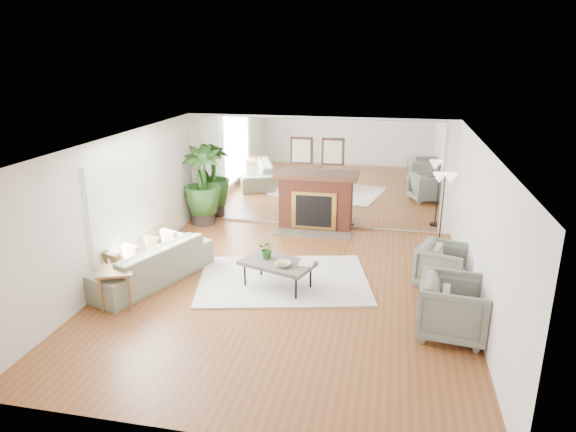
% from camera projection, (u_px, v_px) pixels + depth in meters
% --- Properties ---
extents(ground, '(7.00, 7.00, 0.00)m').
position_uv_depth(ground, '(285.00, 291.00, 8.64)').
color(ground, brown).
rests_on(ground, ground).
extents(wall_left, '(0.02, 7.00, 2.50)m').
position_uv_depth(wall_left, '(115.00, 210.00, 8.83)').
color(wall_left, white).
rests_on(wall_left, ground).
extents(wall_right, '(0.02, 7.00, 2.50)m').
position_uv_depth(wall_right, '(480.00, 233.00, 7.68)').
color(wall_right, white).
rests_on(wall_right, ground).
extents(wall_back, '(6.00, 0.02, 2.50)m').
position_uv_depth(wall_back, '(317.00, 173.00, 11.51)').
color(wall_back, white).
rests_on(wall_back, ground).
extents(mirror_panel, '(5.40, 0.04, 2.40)m').
position_uv_depth(mirror_panel, '(317.00, 173.00, 11.49)').
color(mirror_panel, silver).
rests_on(mirror_panel, wall_back).
extents(window_panel, '(0.04, 2.40, 1.50)m').
position_uv_depth(window_panel, '(128.00, 198.00, 9.17)').
color(window_panel, '#B2E09E').
rests_on(window_panel, wall_left).
extents(fireplace, '(1.85, 0.83, 2.05)m').
position_uv_depth(fireplace, '(315.00, 201.00, 11.48)').
color(fireplace, maroon).
rests_on(fireplace, ground).
extents(area_rug, '(3.33, 2.70, 0.03)m').
position_uv_depth(area_rug, '(283.00, 280.00, 9.03)').
color(area_rug, silver).
rests_on(area_rug, ground).
extents(coffee_table, '(1.36, 1.05, 0.48)m').
position_uv_depth(coffee_table, '(277.00, 264.00, 8.62)').
color(coffee_table, '#61594C').
rests_on(coffee_table, ground).
extents(sofa, '(1.69, 2.55, 0.69)m').
position_uv_depth(sofa, '(149.00, 262.00, 8.92)').
color(sofa, gray).
rests_on(sofa, ground).
extents(armchair_back, '(1.04, 1.02, 0.74)m').
position_uv_depth(armchair_back, '(443.00, 266.00, 8.73)').
color(armchair_back, gray).
rests_on(armchair_back, ground).
extents(armchair_front, '(1.04, 1.02, 0.85)m').
position_uv_depth(armchair_front, '(454.00, 308.00, 7.17)').
color(armchair_front, gray).
rests_on(armchair_front, ground).
extents(side_table, '(0.69, 0.69, 0.61)m').
position_uv_depth(side_table, '(116.00, 275.00, 8.02)').
color(side_table, olive).
rests_on(side_table, ground).
extents(potted_ficus, '(1.03, 1.03, 1.83)m').
position_uv_depth(potted_ficus, '(202.00, 183.00, 11.73)').
color(potted_ficus, black).
rests_on(potted_ficus, ground).
extents(floor_lamp, '(0.49, 0.27, 1.52)m').
position_uv_depth(floor_lamp, '(444.00, 184.00, 10.35)').
color(floor_lamp, black).
rests_on(floor_lamp, ground).
extents(tabletop_plant, '(0.30, 0.26, 0.33)m').
position_uv_depth(tabletop_plant, '(267.00, 249.00, 8.71)').
color(tabletop_plant, '#386B27').
rests_on(tabletop_plant, coffee_table).
extents(fruit_bowl, '(0.31, 0.31, 0.07)m').
position_uv_depth(fruit_bowl, '(283.00, 264.00, 8.42)').
color(fruit_bowl, olive).
rests_on(fruit_bowl, coffee_table).
extents(book, '(0.24, 0.33, 0.02)m').
position_uv_depth(book, '(299.00, 263.00, 8.54)').
color(book, olive).
rests_on(book, coffee_table).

